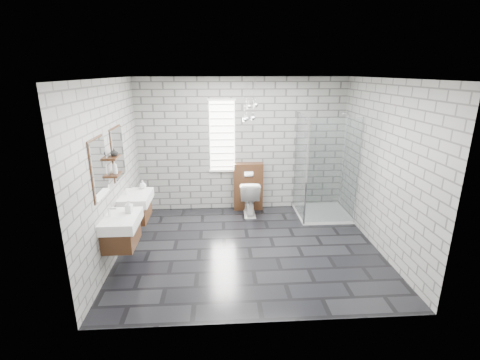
{
  "coord_description": "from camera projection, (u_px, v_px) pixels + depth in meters",
  "views": [
    {
      "loc": [
        -0.48,
        -5.14,
        2.8
      ],
      "look_at": [
        -0.13,
        0.35,
        1.07
      ],
      "focal_mm": 26.0,
      "sensor_mm": 36.0,
      "label": 1
    }
  ],
  "objects": [
    {
      "name": "wall_front",
      "position": [
        265.0,
        216.0,
        3.63
      ],
      "size": [
        4.2,
        0.02,
        2.7
      ],
      "primitive_type": "cube",
      "color": "gray",
      "rests_on": "floor"
    },
    {
      "name": "wall_back",
      "position": [
        242.0,
        145.0,
        7.08
      ],
      "size": [
        4.2,
        0.02,
        2.7
      ],
      "primitive_type": "cube",
      "color": "gray",
      "rests_on": "floor"
    },
    {
      "name": "floor",
      "position": [
        249.0,
        248.0,
        5.77
      ],
      "size": [
        4.2,
        3.6,
        0.02
      ],
      "primitive_type": "cube",
      "color": "black",
      "rests_on": "ground"
    },
    {
      "name": "pendant_cluster",
      "position": [
        250.0,
        113.0,
        6.46
      ],
      "size": [
        0.3,
        0.24,
        0.8
      ],
      "color": "silver",
      "rests_on": "ceiling"
    },
    {
      "name": "soap_bottle_a",
      "position": [
        129.0,
        206.0,
        4.97
      ],
      "size": [
        0.1,
        0.11,
        0.19
      ],
      "primitive_type": "imported",
      "rotation": [
        0.0,
        0.0,
        -0.22
      ],
      "color": "#B2B2B2",
      "rests_on": "vanity_left"
    },
    {
      "name": "flush_plate",
      "position": [
        249.0,
        174.0,
        7.05
      ],
      "size": [
        0.18,
        0.01,
        0.12
      ],
      "primitive_type": "cube",
      "color": "silver",
      "rests_on": "cistern_panel"
    },
    {
      "name": "soap_bottle_c",
      "position": [
        115.0,
        167.0,
        5.14
      ],
      "size": [
        0.09,
        0.09,
        0.2
      ],
      "primitive_type": "imported",
      "rotation": [
        0.0,
        0.0,
        0.14
      ],
      "color": "#B2B2B2",
      "rests_on": "shelf_lower"
    },
    {
      "name": "window",
      "position": [
        222.0,
        136.0,
        6.97
      ],
      "size": [
        0.56,
        0.05,
        1.48
      ],
      "color": "white",
      "rests_on": "wall_back"
    },
    {
      "name": "wall_right",
      "position": [
        383.0,
        167.0,
        5.48
      ],
      "size": [
        0.02,
        3.6,
        2.7
      ],
      "primitive_type": "cube",
      "color": "gray",
      "rests_on": "floor"
    },
    {
      "name": "shelf_lower",
      "position": [
        115.0,
        174.0,
        5.2
      ],
      "size": [
        0.14,
        0.3,
        0.03
      ],
      "primitive_type": "cube",
      "color": "#462815",
      "rests_on": "wall_left"
    },
    {
      "name": "shelf_upper",
      "position": [
        113.0,
        158.0,
        5.12
      ],
      "size": [
        0.14,
        0.3,
        0.03
      ],
      "primitive_type": "cube",
      "color": "#462815",
      "rests_on": "wall_left"
    },
    {
      "name": "vase",
      "position": [
        114.0,
        152.0,
        5.13
      ],
      "size": [
        0.14,
        0.14,
        0.12
      ],
      "primitive_type": "imported",
      "rotation": [
        0.0,
        0.0,
        0.26
      ],
      "color": "#B2B2B2",
      "rests_on": "shelf_upper"
    },
    {
      "name": "vanity_right",
      "position": [
        134.0,
        199.0,
        5.79
      ],
      "size": [
        0.47,
        0.7,
        1.57
      ],
      "color": "#462815",
      "rests_on": "wall_left"
    },
    {
      "name": "shower_enclosure",
      "position": [
        320.0,
        193.0,
        6.83
      ],
      "size": [
        1.0,
        1.0,
        2.03
      ],
      "color": "white",
      "rests_on": "floor"
    },
    {
      "name": "soap_bottle_b",
      "position": [
        143.0,
        184.0,
        6.01
      ],
      "size": [
        0.15,
        0.15,
        0.15
      ],
      "primitive_type": "imported",
      "rotation": [
        0.0,
        0.0,
        0.41
      ],
      "color": "#B2B2B2",
      "rests_on": "vanity_right"
    },
    {
      "name": "ceiling",
      "position": [
        251.0,
        78.0,
        4.95
      ],
      "size": [
        4.2,
        3.6,
        0.02
      ],
      "primitive_type": "cube",
      "color": "white",
      "rests_on": "wall_back"
    },
    {
      "name": "vanity_left",
      "position": [
        119.0,
        222.0,
        4.91
      ],
      "size": [
        0.47,
        0.7,
        1.57
      ],
      "color": "#462815",
      "rests_on": "wall_left"
    },
    {
      "name": "cistern_panel",
      "position": [
        248.0,
        186.0,
        7.24
      ],
      "size": [
        0.6,
        0.2,
        1.0
      ],
      "primitive_type": "cube",
      "color": "#462815",
      "rests_on": "floor"
    },
    {
      "name": "wall_left",
      "position": [
        111.0,
        172.0,
        5.23
      ],
      "size": [
        0.02,
        3.6,
        2.7
      ],
      "primitive_type": "cube",
      "color": "gray",
      "rests_on": "floor"
    },
    {
      "name": "toilet",
      "position": [
        249.0,
        197.0,
        7.04
      ],
      "size": [
        0.41,
        0.71,
        0.71
      ],
      "primitive_type": "imported",
      "rotation": [
        0.0,
        0.0,
        3.12
      ],
      "color": "white",
      "rests_on": "floor"
    }
  ]
}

